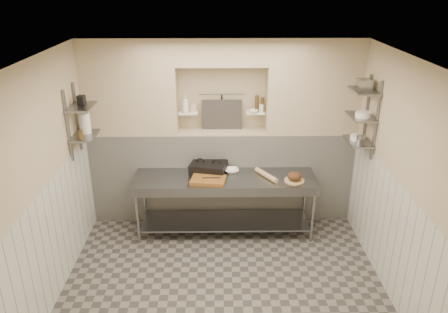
{
  "coord_description": "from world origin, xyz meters",
  "views": [
    {
      "loc": [
        -0.06,
        -4.46,
        3.58
      ],
      "look_at": [
        0.02,
        0.9,
        1.35
      ],
      "focal_mm": 35.0,
      "sensor_mm": 36.0,
      "label": 1
    }
  ],
  "objects_px": {
    "cutting_board": "(208,180)",
    "bread_loaf": "(295,176)",
    "bowl_alcove": "(253,111)",
    "panini_press": "(209,167)",
    "jug_left": "(85,123)",
    "bottle_soap": "(186,104)",
    "prep_table": "(225,194)",
    "rolling_pin": "(266,175)",
    "mixing_bowl": "(232,171)"
  },
  "relations": [
    {
      "from": "bread_loaf",
      "to": "bowl_alcove",
      "type": "relative_size",
      "value": 1.48
    },
    {
      "from": "prep_table",
      "to": "mixing_bowl",
      "type": "xyz_separation_m",
      "value": [
        0.1,
        0.2,
        0.28
      ]
    },
    {
      "from": "prep_table",
      "to": "bread_loaf",
      "type": "xyz_separation_m",
      "value": [
        0.97,
        -0.12,
        0.33
      ]
    },
    {
      "from": "panini_press",
      "to": "bowl_alcove",
      "type": "relative_size",
      "value": 4.29
    },
    {
      "from": "mixing_bowl",
      "to": "jug_left",
      "type": "relative_size",
      "value": 0.76
    },
    {
      "from": "panini_press",
      "to": "rolling_pin",
      "type": "bearing_deg",
      "value": -1.35
    },
    {
      "from": "panini_press",
      "to": "cutting_board",
      "type": "bearing_deg",
      "value": -76.73
    },
    {
      "from": "cutting_board",
      "to": "rolling_pin",
      "type": "relative_size",
      "value": 1.02
    },
    {
      "from": "prep_table",
      "to": "rolling_pin",
      "type": "distance_m",
      "value": 0.66
    },
    {
      "from": "bowl_alcove",
      "to": "cutting_board",
      "type": "bearing_deg",
      "value": -136.62
    },
    {
      "from": "bread_loaf",
      "to": "bottle_soap",
      "type": "bearing_deg",
      "value": 157.12
    },
    {
      "from": "prep_table",
      "to": "panini_press",
      "type": "distance_m",
      "value": 0.46
    },
    {
      "from": "prep_table",
      "to": "bottle_soap",
      "type": "relative_size",
      "value": 10.17
    },
    {
      "from": "rolling_pin",
      "to": "bread_loaf",
      "type": "height_order",
      "value": "bread_loaf"
    },
    {
      "from": "bottle_soap",
      "to": "bowl_alcove",
      "type": "xyz_separation_m",
      "value": [
        0.99,
        -0.01,
        -0.11
      ]
    },
    {
      "from": "rolling_pin",
      "to": "bottle_soap",
      "type": "xyz_separation_m",
      "value": [
        -1.16,
        0.52,
        0.9
      ]
    },
    {
      "from": "panini_press",
      "to": "bread_loaf",
      "type": "xyz_separation_m",
      "value": [
        1.21,
        -0.34,
        0.01
      ]
    },
    {
      "from": "bowl_alcove",
      "to": "prep_table",
      "type": "bearing_deg",
      "value": -129.14
    },
    {
      "from": "cutting_board",
      "to": "bowl_alcove",
      "type": "bearing_deg",
      "value": 43.38
    },
    {
      "from": "rolling_pin",
      "to": "bottle_soap",
      "type": "height_order",
      "value": "bottle_soap"
    },
    {
      "from": "rolling_pin",
      "to": "prep_table",
      "type": "bearing_deg",
      "value": -178.52
    },
    {
      "from": "cutting_board",
      "to": "mixing_bowl",
      "type": "xyz_separation_m",
      "value": [
        0.34,
        0.3,
        0.0
      ]
    },
    {
      "from": "prep_table",
      "to": "bowl_alcove",
      "type": "xyz_separation_m",
      "value": [
        0.42,
        0.52,
        1.09
      ]
    },
    {
      "from": "bread_loaf",
      "to": "bottle_soap",
      "type": "relative_size",
      "value": 0.79
    },
    {
      "from": "prep_table",
      "to": "cutting_board",
      "type": "height_order",
      "value": "cutting_board"
    },
    {
      "from": "panini_press",
      "to": "jug_left",
      "type": "relative_size",
      "value": 2.1
    },
    {
      "from": "panini_press",
      "to": "jug_left",
      "type": "height_order",
      "value": "jug_left"
    },
    {
      "from": "bottle_soap",
      "to": "jug_left",
      "type": "distance_m",
      "value": 1.44
    },
    {
      "from": "panini_press",
      "to": "jug_left",
      "type": "bearing_deg",
      "value": -157.51
    },
    {
      "from": "jug_left",
      "to": "rolling_pin",
      "type": "bearing_deg",
      "value": 1.56
    },
    {
      "from": "mixing_bowl",
      "to": "panini_press",
      "type": "bearing_deg",
      "value": 174.87
    },
    {
      "from": "rolling_pin",
      "to": "cutting_board",
      "type": "bearing_deg",
      "value": -171.75
    },
    {
      "from": "jug_left",
      "to": "mixing_bowl",
      "type": "bearing_deg",
      "value": 7.12
    },
    {
      "from": "prep_table",
      "to": "rolling_pin",
      "type": "height_order",
      "value": "rolling_pin"
    },
    {
      "from": "panini_press",
      "to": "rolling_pin",
      "type": "relative_size",
      "value": 1.24
    },
    {
      "from": "rolling_pin",
      "to": "jug_left",
      "type": "relative_size",
      "value": 1.69
    },
    {
      "from": "panini_press",
      "to": "rolling_pin",
      "type": "distance_m",
      "value": 0.86
    },
    {
      "from": "jug_left",
      "to": "cutting_board",
      "type": "bearing_deg",
      "value": -1.85
    },
    {
      "from": "cutting_board",
      "to": "panini_press",
      "type": "bearing_deg",
      "value": 90.41
    },
    {
      "from": "bowl_alcove",
      "to": "jug_left",
      "type": "relative_size",
      "value": 0.49
    },
    {
      "from": "cutting_board",
      "to": "bread_loaf",
      "type": "height_order",
      "value": "bread_loaf"
    },
    {
      "from": "bottle_soap",
      "to": "jug_left",
      "type": "height_order",
      "value": "bottle_soap"
    },
    {
      "from": "cutting_board",
      "to": "bread_loaf",
      "type": "distance_m",
      "value": 1.21
    },
    {
      "from": "bread_loaf",
      "to": "jug_left",
      "type": "xyz_separation_m",
      "value": [
        -2.85,
        0.06,
        0.77
      ]
    },
    {
      "from": "prep_table",
      "to": "panini_press",
      "type": "relative_size",
      "value": 4.47
    },
    {
      "from": "mixing_bowl",
      "to": "bowl_alcove",
      "type": "bearing_deg",
      "value": 45.09
    },
    {
      "from": "bread_loaf",
      "to": "bottle_soap",
      "type": "height_order",
      "value": "bottle_soap"
    },
    {
      "from": "panini_press",
      "to": "bread_loaf",
      "type": "distance_m",
      "value": 1.26
    },
    {
      "from": "cutting_board",
      "to": "rolling_pin",
      "type": "bearing_deg",
      "value": 8.25
    },
    {
      "from": "prep_table",
      "to": "panini_press",
      "type": "bearing_deg",
      "value": 136.83
    }
  ]
}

